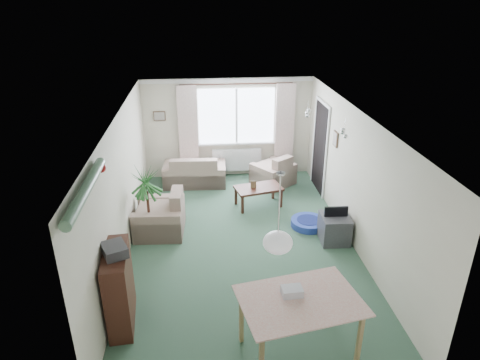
{
  "coord_description": "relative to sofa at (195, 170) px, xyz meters",
  "views": [
    {
      "loc": [
        -0.67,
        -6.59,
        4.24
      ],
      "look_at": [
        0.0,
        0.3,
        1.15
      ],
      "focal_mm": 32.0,
      "sensor_mm": 36.0,
      "label": 1
    }
  ],
  "objects": [
    {
      "name": "ground",
      "position": [
        0.83,
        -2.75,
        -0.36
      ],
      "size": [
        6.5,
        6.5,
        0.0
      ],
      "primitive_type": "plane",
      "color": "#30503D"
    },
    {
      "name": "window",
      "position": [
        1.03,
        0.48,
        1.14
      ],
      "size": [
        1.8,
        0.03,
        1.3
      ],
      "primitive_type": "cube",
      "color": "white"
    },
    {
      "name": "curtain_rod",
      "position": [
        1.03,
        0.4,
        1.91
      ],
      "size": [
        2.6,
        0.03,
        0.03
      ],
      "primitive_type": "cube",
      "color": "black"
    },
    {
      "name": "curtain_left",
      "position": [
        -0.12,
        0.38,
        0.91
      ],
      "size": [
        0.45,
        0.08,
        2.0
      ],
      "primitive_type": "cube",
      "color": "beige"
    },
    {
      "name": "curtain_right",
      "position": [
        2.18,
        0.38,
        0.91
      ],
      "size": [
        0.45,
        0.08,
        2.0
      ],
      "primitive_type": "cube",
      "color": "beige"
    },
    {
      "name": "radiator",
      "position": [
        1.03,
        0.44,
        0.04
      ],
      "size": [
        1.2,
        0.1,
        0.55
      ],
      "primitive_type": "cube",
      "color": "white"
    },
    {
      "name": "doorway",
      "position": [
        2.82,
        -0.55,
        0.64
      ],
      "size": [
        0.03,
        0.95,
        2.0
      ],
      "primitive_type": "cube",
      "color": "black"
    },
    {
      "name": "pendant_lamp",
      "position": [
        1.03,
        -5.05,
        1.12
      ],
      "size": [
        0.36,
        0.36,
        0.36
      ],
      "primitive_type": "sphere",
      "color": "white"
    },
    {
      "name": "tinsel_garland",
      "position": [
        -1.09,
        -5.05,
        1.92
      ],
      "size": [
        1.6,
        1.6,
        0.12
      ],
      "primitive_type": "cylinder",
      "color": "#196626"
    },
    {
      "name": "bauble_cluster_a",
      "position": [
        2.13,
        -1.85,
        1.86
      ],
      "size": [
        0.2,
        0.2,
        0.2
      ],
      "primitive_type": "sphere",
      "color": "silver"
    },
    {
      "name": "bauble_cluster_b",
      "position": [
        2.43,
        -3.05,
        1.86
      ],
      "size": [
        0.2,
        0.2,
        0.2
      ],
      "primitive_type": "sphere",
      "color": "silver"
    },
    {
      "name": "wall_picture_back",
      "position": [
        -0.77,
        0.48,
        1.19
      ],
      "size": [
        0.28,
        0.03,
        0.22
      ],
      "primitive_type": "cube",
      "color": "brown"
    },
    {
      "name": "wall_picture_right",
      "position": [
        2.81,
        -1.55,
        1.19
      ],
      "size": [
        0.03,
        0.24,
        0.3
      ],
      "primitive_type": "cube",
      "color": "brown"
    },
    {
      "name": "sofa",
      "position": [
        0.0,
        0.0,
        0.0
      ],
      "size": [
        1.49,
        0.84,
        0.72
      ],
      "primitive_type": "cube",
      "rotation": [
        0.0,
        0.0,
        3.09
      ],
      "color": "beige",
      "rests_on": "ground"
    },
    {
      "name": "armchair_corner",
      "position": [
        1.84,
        -0.17,
        0.01
      ],
      "size": [
        1.13,
        1.12,
        0.74
      ],
      "primitive_type": "cube",
      "rotation": [
        0.0,
        0.0,
        3.77
      ],
      "color": "beige",
      "rests_on": "ground"
    },
    {
      "name": "armchair_left",
      "position": [
        -0.67,
        -2.14,
        0.06
      ],
      "size": [
        0.94,
        0.99,
        0.84
      ],
      "primitive_type": "cube",
      "rotation": [
        0.0,
        0.0,
        -1.63
      ],
      "color": "beige",
      "rests_on": "ground"
    },
    {
      "name": "coffee_table",
      "position": [
        1.34,
        -1.26,
        -0.15
      ],
      "size": [
        1.06,
        0.74,
        0.43
      ],
      "primitive_type": "cube",
      "rotation": [
        0.0,
        0.0,
        0.23
      ],
      "color": "black",
      "rests_on": "ground"
    },
    {
      "name": "photo_frame",
      "position": [
        1.23,
        -1.29,
        0.15
      ],
      "size": [
        0.12,
        0.04,
        0.16
      ],
      "primitive_type": "cube",
      "rotation": [
        0.0,
        0.0,
        -0.13
      ],
      "color": "brown",
      "rests_on": "coffee_table"
    },
    {
      "name": "bookshelf",
      "position": [
        -1.01,
        -4.54,
        0.2
      ],
      "size": [
        0.38,
        0.95,
        1.13
      ],
      "primitive_type": "cube",
      "rotation": [
        0.0,
        0.0,
        0.08
      ],
      "color": "black",
      "rests_on": "ground"
    },
    {
      "name": "hifi_box",
      "position": [
        -0.99,
        -4.59,
        0.84
      ],
      "size": [
        0.4,
        0.43,
        0.14
      ],
      "primitive_type": "cube",
      "rotation": [
        0.0,
        0.0,
        0.42
      ],
      "color": "#343337",
      "rests_on": "bookshelf"
    },
    {
      "name": "houseplant",
      "position": [
        -0.82,
        -2.42,
        0.36
      ],
      "size": [
        0.81,
        0.81,
        1.44
      ],
      "primitive_type": "cylinder",
      "rotation": [
        0.0,
        0.0,
        0.41
      ],
      "color": "#245E20",
      "rests_on": "ground"
    },
    {
      "name": "dining_table",
      "position": [
        1.28,
        -5.35,
        0.06
      ],
      "size": [
        1.48,
        1.12,
        0.84
      ],
      "primitive_type": "cube",
      "rotation": [
        0.0,
        0.0,
        0.19
      ],
      "color": "tan",
      "rests_on": "ground"
    },
    {
      "name": "gift_box",
      "position": [
        1.19,
        -5.25,
        0.53
      ],
      "size": [
        0.26,
        0.19,
        0.12
      ],
      "primitive_type": "cube",
      "rotation": [
        0.0,
        0.0,
        0.05
      ],
      "color": "silver",
      "rests_on": "dining_table"
    },
    {
      "name": "tv_cube",
      "position": [
        2.53,
        -2.78,
        -0.11
      ],
      "size": [
        0.53,
        0.58,
        0.51
      ],
      "primitive_type": "cube",
      "rotation": [
        0.0,
        0.0,
        -0.04
      ],
      "color": "#38383D",
      "rests_on": "ground"
    },
    {
      "name": "pet_bed",
      "position": [
        2.2,
        -2.22,
        -0.29
      ],
      "size": [
        0.86,
        0.86,
        0.14
      ],
      "primitive_type": "cylinder",
      "rotation": [
        0.0,
        0.0,
        0.33
      ],
      "color": "navy",
      "rests_on": "ground"
    }
  ]
}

